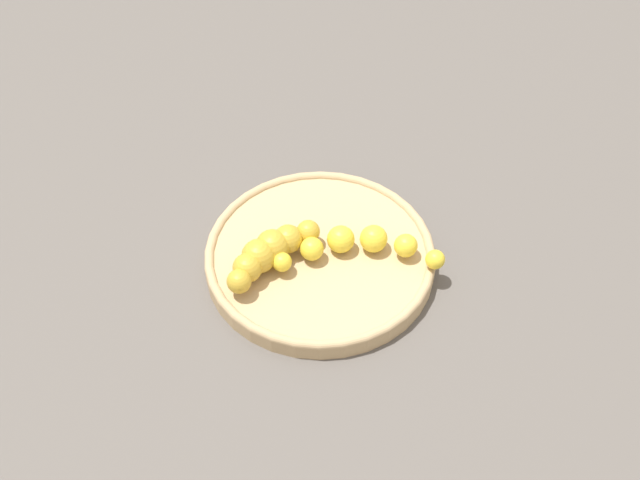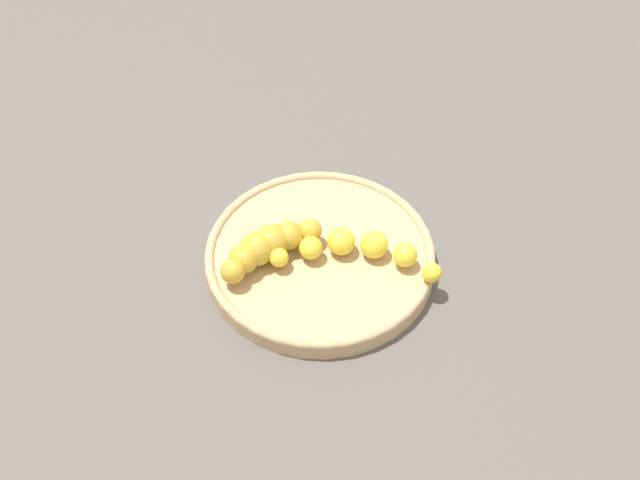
# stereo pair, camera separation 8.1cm
# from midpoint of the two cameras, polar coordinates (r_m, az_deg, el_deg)

# --- Properties ---
(ground_plane) EXTENTS (2.40, 2.40, 0.00)m
(ground_plane) POSITION_cam_midpoint_polar(r_m,az_deg,el_deg) (0.84, 2.76, -1.88)
(ground_plane) COLOR #56514C
(fruit_bowl) EXTENTS (0.24, 0.24, 0.02)m
(fruit_bowl) POSITION_cam_midpoint_polar(r_m,az_deg,el_deg) (0.83, 2.79, -1.34)
(fruit_bowl) COLOR tan
(fruit_bowl) RESTS_ON ground_plane
(banana_yellow) EXTENTS (0.13, 0.13, 0.03)m
(banana_yellow) POSITION_cam_midpoint_polar(r_m,az_deg,el_deg) (0.81, 5.54, -0.83)
(banana_yellow) COLOR yellow
(banana_yellow) RESTS_ON fruit_bowl
(banana_spotted) EXTENTS (0.11, 0.04, 0.04)m
(banana_spotted) POSITION_cam_midpoint_polar(r_m,az_deg,el_deg) (0.80, -1.05, -0.65)
(banana_spotted) COLOR gold
(banana_spotted) RESTS_ON fruit_bowl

